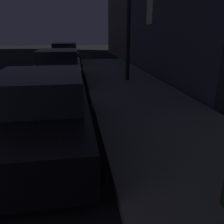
# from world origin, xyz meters

# --- Properties ---
(car_black) EXTENTS (2.04, 4.43, 1.43)m
(car_black) POSITION_xyz_m (2.85, 4.31, 0.70)
(car_black) COLOR black
(car_black) RESTS_ON ground
(car_silver) EXTENTS (2.10, 4.25, 1.43)m
(car_silver) POSITION_xyz_m (2.85, 10.13, 0.71)
(car_silver) COLOR #B7B7BF
(car_silver) RESTS_ON ground
(car_green) EXTENTS (2.16, 4.41, 1.43)m
(car_green) POSITION_xyz_m (2.85, 16.63, 0.72)
(car_green) COLOR #19592D
(car_green) RESTS_ON ground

